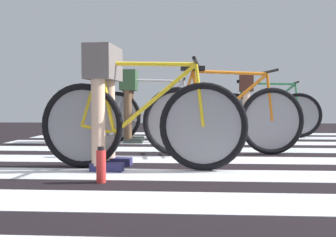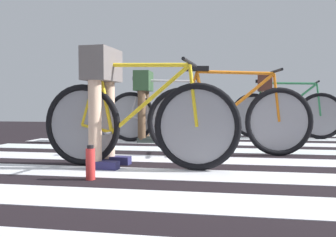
# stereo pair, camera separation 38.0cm
# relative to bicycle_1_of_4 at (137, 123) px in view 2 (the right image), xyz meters

# --- Properties ---
(ground) EXTENTS (18.00, 14.00, 0.02)m
(ground) POSITION_rel_bicycle_1_of_4_xyz_m (0.47, 0.28, -0.40)
(ground) COLOR black
(crosswalk_markings) EXTENTS (5.44, 6.53, 0.00)m
(crosswalk_markings) POSITION_rel_bicycle_1_of_4_xyz_m (0.50, 0.53, -0.38)
(crosswalk_markings) COLOR silver
(crosswalk_markings) RESTS_ON ground
(bicycle_1_of_4) EXTENTS (1.74, 0.52, 0.93)m
(bicycle_1_of_4) POSITION_rel_bicycle_1_of_4_xyz_m (0.00, 0.00, 0.00)
(bicycle_1_of_4) COLOR black
(bicycle_1_of_4) RESTS_ON ground
(cyclist_1_of_4) EXTENTS (0.34, 0.43, 1.02)m
(cyclist_1_of_4) POSITION_rel_bicycle_1_of_4_xyz_m (-0.31, 0.02, 0.27)
(cyclist_1_of_4) COLOR beige
(cyclist_1_of_4) RESTS_ON ground
(bicycle_2_of_4) EXTENTS (1.72, 0.54, 0.93)m
(bicycle_2_of_4) POSITION_rel_bicycle_1_of_4_xyz_m (0.78, 0.85, 0.00)
(bicycle_2_of_4) COLOR black
(bicycle_2_of_4) RESTS_ON ground
(bicycle_3_of_4) EXTENTS (1.74, 0.52, 0.93)m
(bicycle_3_of_4) POSITION_rel_bicycle_1_of_4_xyz_m (-0.13, 2.08, 0.00)
(bicycle_3_of_4) COLOR black
(bicycle_3_of_4) RESTS_ON ground
(cyclist_3_of_4) EXTENTS (0.33, 0.42, 1.01)m
(cyclist_3_of_4) POSITION_rel_bicycle_1_of_4_xyz_m (-0.44, 2.07, 0.27)
(cyclist_3_of_4) COLOR brown
(cyclist_3_of_4) RESTS_ON ground
(bicycle_4_of_4) EXTENTS (1.73, 0.52, 0.93)m
(bicycle_4_of_4) POSITION_rel_bicycle_1_of_4_xyz_m (1.65, 2.98, 0.00)
(bicycle_4_of_4) COLOR black
(bicycle_4_of_4) RESTS_ON ground
(cyclist_4_of_4) EXTENTS (0.36, 0.43, 1.03)m
(cyclist_4_of_4) POSITION_rel_bicycle_1_of_4_xyz_m (1.34, 3.02, 0.28)
(cyclist_4_of_4) COLOR beige
(cyclist_4_of_4) RESTS_ON ground
(water_bottle) EXTENTS (0.07, 0.07, 0.25)m
(water_bottle) POSITION_rel_bicycle_1_of_4_xyz_m (-0.21, -0.52, -0.27)
(water_bottle) COLOR red
(water_bottle) RESTS_ON ground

